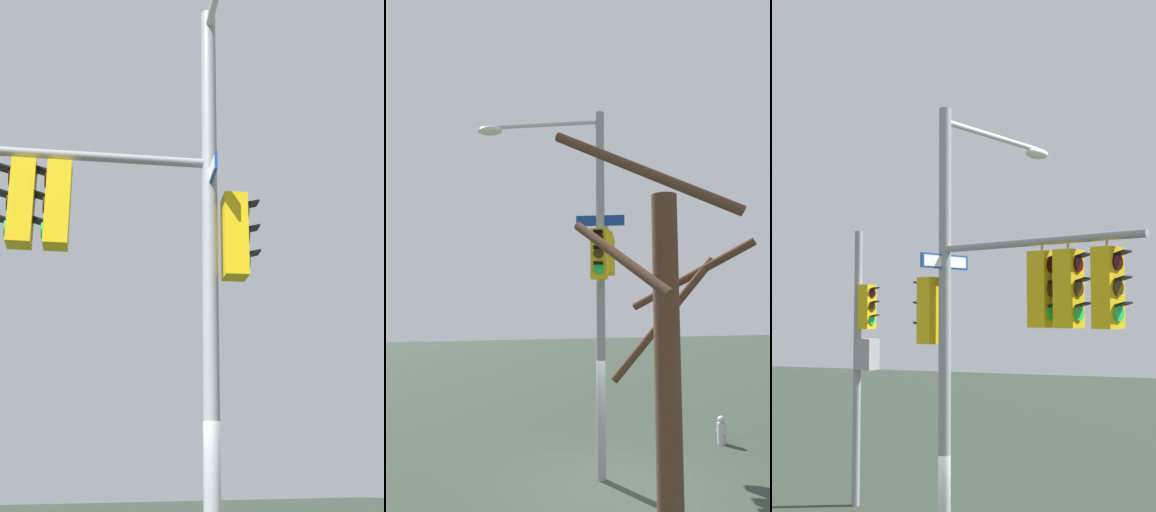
{
  "view_description": "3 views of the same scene",
  "coord_description": "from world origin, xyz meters",
  "views": [
    {
      "loc": [
        4.74,
        7.06,
        1.9
      ],
      "look_at": [
        0.52,
        -0.22,
        4.64
      ],
      "focal_mm": 47.28,
      "sensor_mm": 36.0,
      "label": 1
    },
    {
      "loc": [
        -8.97,
        3.2,
        3.69
      ],
      "look_at": [
        0.41,
        0.71,
        4.78
      ],
      "focal_mm": 31.1,
      "sensor_mm": 36.0,
      "label": 2
    },
    {
      "loc": [
        4.39,
        -10.2,
        4.82
      ],
      "look_at": [
        0.73,
        0.39,
        5.71
      ],
      "focal_mm": 47.53,
      "sensor_mm": 36.0,
      "label": 3
    }
  ],
  "objects": [
    {
      "name": "bare_tree_behind_pole",
      "position": [
        -4.89,
        1.22,
        2.66
      ],
      "size": [
        2.24,
        2.24,
        5.32
      ],
      "color": "#513524",
      "rests_on": "ground"
    },
    {
      "name": "fire_hydrant",
      "position": [
        1.99,
        -3.72,
        0.34
      ],
      "size": [
        0.38,
        0.24,
        0.73
      ],
      "color": "#B2B2B7",
      "rests_on": "ground"
    },
    {
      "name": "main_signal_pole_assembly",
      "position": [
        1.47,
        -0.07,
        4.97
      ],
      "size": [
        3.97,
        4.2,
        8.18
      ],
      "rotation": [
        0.0,
        0.0,
        5.9
      ],
      "color": "gray",
      "rests_on": "ground"
    },
    {
      "name": "ground_plane",
      "position": [
        0.0,
        0.0,
        0.0
      ],
      "size": [
        80.0,
        80.0,
        0.0
      ],
      "primitive_type": "plane",
      "color": "#2C382C"
    }
  ]
}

